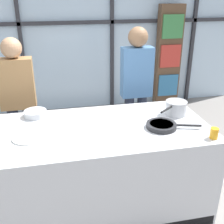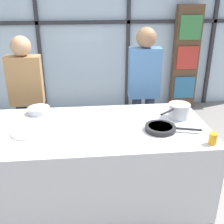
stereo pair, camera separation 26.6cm
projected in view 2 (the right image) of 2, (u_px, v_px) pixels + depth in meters
The scene contains 11 objects.
ground_plane at pixel (91, 202), 2.95m from camera, with size 18.00×18.00×0.00m, color gray.
back_window_wall at pixel (84, 30), 4.81m from camera, with size 6.40×0.10×2.80m.
bookshelf at pixel (186, 59), 5.00m from camera, with size 0.44×0.19×1.83m.
demo_island at pixel (90, 167), 2.77m from camera, with size 2.22×1.01×0.88m.
spectator_far_left at pixel (27, 94), 3.30m from camera, with size 0.39×0.22×1.59m.
spectator_center_left at pixel (144, 86), 3.41m from camera, with size 0.37×0.23×1.67m.
frying_pan at pixel (161, 128), 2.53m from camera, with size 0.49×0.28×0.04m.
saucepan at pixel (179, 110), 2.76m from camera, with size 0.34×0.29×0.15m.
white_plate at pixel (27, 133), 2.48m from camera, with size 0.28×0.28×0.01m, color white.
mixing_bowl at pixel (39, 110), 2.88m from camera, with size 0.22×0.22×0.06m.
juice_glass_near at pixel (213, 139), 2.30m from camera, with size 0.07×0.07×0.10m, color orange.
Camera 2 is at (-0.01, -2.33, 2.05)m, focal length 45.00 mm.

